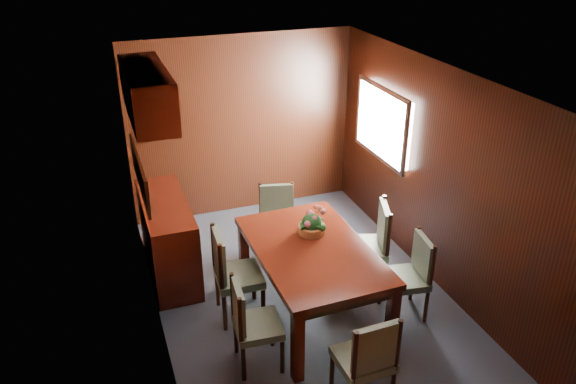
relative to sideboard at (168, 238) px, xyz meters
name	(u,v)px	position (x,y,z in m)	size (l,w,h in m)	color
ground	(304,298)	(1.25, -1.00, -0.45)	(4.50, 4.50, 0.00)	#353C48
room_shell	(284,148)	(1.15, -0.67, 1.18)	(3.06, 4.52, 2.41)	black
sideboard	(168,238)	(0.00, 0.00, 0.00)	(0.48, 1.40, 0.90)	#340E06
dining_table	(312,258)	(1.22, -1.27, 0.24)	(1.11, 1.74, 0.80)	#340E06
chair_left_near	(250,320)	(0.45, -1.74, 0.05)	(0.44, 0.45, 0.89)	black
chair_left_far	(231,270)	(0.47, -1.01, 0.10)	(0.48, 0.50, 0.99)	black
chair_right_near	(412,272)	(2.19, -1.57, 0.05)	(0.46, 0.48, 0.90)	black
chair_right_far	(372,241)	(2.04, -1.00, 0.10)	(0.59, 0.60, 1.00)	black
chair_head	(368,357)	(1.21, -2.52, 0.06)	(0.45, 0.43, 0.92)	black
chair_foot	(277,218)	(1.27, -0.07, 0.05)	(0.52, 0.50, 0.91)	black
flower_centerpiece	(312,220)	(1.33, -1.00, 0.50)	(0.30, 0.30, 0.30)	#BD7239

